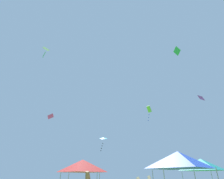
# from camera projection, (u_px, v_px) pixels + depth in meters

# --- Properties ---
(canopy_tent_red) EXTENTS (3.02, 3.02, 3.24)m
(canopy_tent_red) POSITION_uv_depth(u_px,v_px,m) (83.00, 166.00, 14.49)
(canopy_tent_red) COLOR #9E9EA3
(canopy_tent_red) RESTS_ON ground
(canopy_tent_teal) EXTENTS (3.29, 3.29, 3.52)m
(canopy_tent_teal) POSITION_uv_depth(u_px,v_px,m) (202.00, 164.00, 16.68)
(canopy_tent_teal) COLOR #9E9EA3
(canopy_tent_teal) RESTS_ON ground
(canopy_tent_blue) EXTENTS (3.15, 3.15, 3.37)m
(canopy_tent_blue) POSITION_uv_depth(u_px,v_px,m) (179.00, 160.00, 10.87)
(canopy_tent_blue) COLOR #9E9EA3
(canopy_tent_blue) RESTS_ON ground
(kite_lime_box) EXTENTS (1.21, 1.25, 3.29)m
(kite_lime_box) POSITION_uv_depth(u_px,v_px,m) (150.00, 109.00, 37.70)
(kite_lime_box) COLOR #75D138
(kite_green_diamond) EXTENTS (0.79, 0.71, 0.86)m
(kite_green_diamond) POSITION_uv_depth(u_px,v_px,m) (178.00, 51.00, 22.37)
(kite_green_diamond) COLOR green
(kite_cyan_delta) EXTENTS (0.92, 0.91, 1.70)m
(kite_cyan_delta) POSITION_uv_depth(u_px,v_px,m) (104.00, 139.00, 20.89)
(kite_cyan_delta) COLOR #2DB7CC
(kite_magenta_diamond) EXTENTS (0.95, 0.96, 0.44)m
(kite_magenta_diamond) POSITION_uv_depth(u_px,v_px,m) (51.00, 116.00, 21.12)
(kite_magenta_diamond) COLOR #D6389E
(kite_white_diamond) EXTENTS (1.35, 1.09, 2.55)m
(kite_white_diamond) POSITION_uv_depth(u_px,v_px,m) (47.00, 49.00, 30.67)
(kite_white_diamond) COLOR white
(kite_purple_diamond) EXTENTS (0.83, 0.77, 0.77)m
(kite_purple_diamond) POSITION_uv_depth(u_px,v_px,m) (202.00, 98.00, 26.27)
(kite_purple_diamond) COLOR purple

